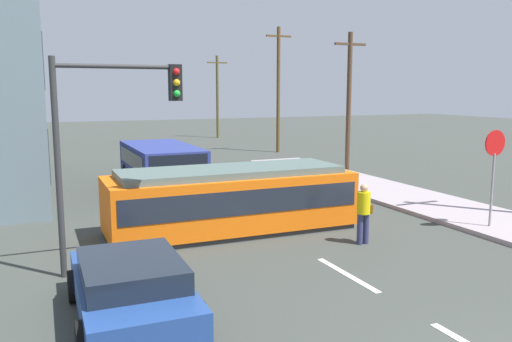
% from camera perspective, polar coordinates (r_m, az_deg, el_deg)
% --- Properties ---
extents(ground_plane, '(120.00, 120.00, 0.00)m').
position_cam_1_polar(ground_plane, '(15.66, 1.75, -6.63)').
color(ground_plane, '#3D413C').
extents(lane_stripe_2, '(0.16, 2.40, 0.01)m').
position_cam_1_polar(lane_stripe_2, '(12.34, 9.87, -11.05)').
color(lane_stripe_2, silver).
rests_on(lane_stripe_2, ground).
extents(lane_stripe_3, '(0.16, 2.40, 0.01)m').
position_cam_1_polar(lane_stripe_3, '(21.62, -5.71, -2.34)').
color(lane_stripe_3, silver).
rests_on(lane_stripe_3, ground).
extents(lane_stripe_4, '(0.16, 2.40, 0.01)m').
position_cam_1_polar(lane_stripe_4, '(27.31, -9.58, -0.08)').
color(lane_stripe_4, silver).
rests_on(lane_stripe_4, ground).
extents(streetcar_tram, '(7.28, 2.60, 1.91)m').
position_cam_1_polar(streetcar_tram, '(15.52, -2.75, -3.03)').
color(streetcar_tram, orange).
rests_on(streetcar_tram, ground).
extents(city_bus, '(2.55, 5.70, 1.87)m').
position_cam_1_polar(city_bus, '(22.41, -10.27, 0.73)').
color(city_bus, navy).
rests_on(city_bus, ground).
extents(pedestrian_crossing, '(0.48, 0.36, 1.67)m').
position_cam_1_polar(pedestrian_crossing, '(14.52, 11.67, -4.21)').
color(pedestrian_crossing, navy).
rests_on(pedestrian_crossing, ground).
extents(parked_sedan_mid, '(2.15, 4.15, 1.19)m').
position_cam_1_polar(parked_sedan_mid, '(10.01, -13.49, -12.18)').
color(parked_sedan_mid, navy).
rests_on(parked_sedan_mid, ground).
extents(stop_sign, '(0.76, 0.07, 2.88)m').
position_cam_1_polar(stop_sign, '(16.87, 24.54, 1.29)').
color(stop_sign, gray).
rests_on(stop_sign, sidewalk_curb_right).
extents(traffic_light_mast, '(2.88, 0.33, 4.89)m').
position_cam_1_polar(traffic_light_mast, '(12.21, -15.65, 5.06)').
color(traffic_light_mast, '#333333').
rests_on(traffic_light_mast, ground).
extents(utility_pole_mid, '(1.80, 0.24, 7.06)m').
position_cam_1_polar(utility_pole_mid, '(27.31, 10.09, 7.70)').
color(utility_pole_mid, '#503826').
rests_on(utility_pole_mid, ground).
extents(utility_pole_far, '(1.80, 0.24, 8.30)m').
position_cam_1_polar(utility_pole_far, '(35.38, 2.45, 9.06)').
color(utility_pole_far, brown).
rests_on(utility_pole_far, ground).
extents(utility_pole_distant, '(1.80, 0.24, 7.13)m').
position_cam_1_polar(utility_pole_distant, '(46.34, -4.23, 8.26)').
color(utility_pole_distant, brown).
rests_on(utility_pole_distant, ground).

